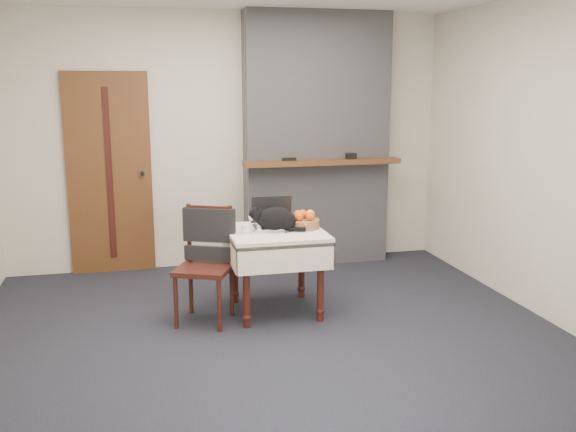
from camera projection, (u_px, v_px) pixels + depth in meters
name	position (u px, v px, depth m)	size (l,w,h in m)	color
ground	(269.00, 332.00, 4.96)	(4.50, 4.50, 0.00)	black
room_shell	(256.00, 99.00, 5.04)	(4.52, 4.01, 2.61)	beige
door	(110.00, 174.00, 6.36)	(0.82, 0.10, 2.00)	brown
chimney	(317.00, 141.00, 6.66)	(1.62, 0.48, 2.60)	gray
side_table	(276.00, 244.00, 5.29)	(0.78, 0.78, 0.70)	#3C1410
laptop	(273.00, 220.00, 5.37)	(0.35, 0.31, 0.26)	#B7B7BC
cat	(276.00, 219.00, 5.23)	(0.46, 0.22, 0.23)	black
cream_jar	(246.00, 229.00, 5.14)	(0.07, 0.07, 0.08)	white
pill_bottle	(305.00, 227.00, 5.24)	(0.03, 0.03, 0.07)	#966012
fruit_basket	(304.00, 221.00, 5.34)	(0.26, 0.26, 0.15)	#8E5B39
desk_clutter	(294.00, 229.00, 5.31)	(0.14, 0.02, 0.01)	black
chair	(207.00, 248.00, 5.14)	(0.55, 0.54, 0.93)	#3C1410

